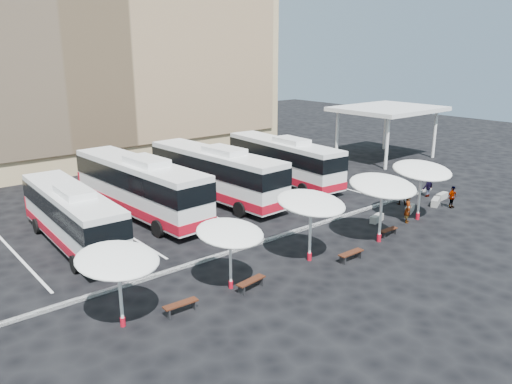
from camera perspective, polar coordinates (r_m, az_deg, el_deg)
ground at (r=28.91m, az=2.31°, el=-5.82°), size 120.00×120.00×0.00m
sandstone_building at (r=54.78m, az=-21.62°, el=16.96°), size 42.00×18.25×29.60m
service_canopy at (r=51.91m, az=14.85°, el=9.03°), size 10.00×8.00×5.20m
curb_divider at (r=29.23m, az=1.65°, el=-5.40°), size 34.00×0.25×0.15m
bay_lines at (r=34.88m, az=-6.55°, el=-2.01°), size 24.15×12.00×0.01m
bus_0 at (r=29.81m, az=-20.31°, el=-2.43°), size 2.98×11.33×3.57m
bus_1 at (r=33.84m, az=-13.19°, el=0.80°), size 3.51×13.08×4.11m
bus_2 at (r=36.58m, az=-4.67°, el=2.27°), size 3.49×12.94×4.07m
bus_3 at (r=41.35m, az=3.13°, el=3.78°), size 3.44×12.35×3.87m
sunshade_0 at (r=20.22m, az=-15.53°, el=-7.52°), size 4.13×4.16×3.39m
sunshade_1 at (r=22.64m, az=-2.98°, el=-4.71°), size 3.65×3.69×3.24m
sunshade_2 at (r=25.65m, az=6.32°, el=-1.27°), size 4.16×4.20×3.73m
sunshade_3 at (r=28.91m, az=14.29°, el=0.67°), size 4.44×4.48×3.93m
sunshade_4 at (r=33.51m, az=18.44°, el=2.33°), size 4.79×4.82×3.86m
wood_bench_0 at (r=21.78m, az=-8.60°, el=-12.69°), size 1.56×0.49×0.47m
wood_bench_1 at (r=23.43m, az=-0.57°, el=-10.28°), size 1.63×0.63×0.49m
wood_bench_2 at (r=26.87m, az=10.80°, el=-7.00°), size 1.60×0.45×0.49m
wood_bench_3 at (r=30.84m, az=14.90°, el=-4.30°), size 1.37×0.38×0.42m
conc_bench_0 at (r=33.14m, az=13.64°, el=-2.95°), size 1.27×0.63×0.45m
conc_bench_1 at (r=35.68m, az=17.17°, el=-1.85°), size 1.26×0.81×0.45m
conc_bench_2 at (r=37.79m, az=19.84°, el=-1.07°), size 1.40×0.91×0.50m
conc_bench_3 at (r=39.48m, az=20.48°, el=-0.45°), size 1.27×0.53×0.46m
passenger_0 at (r=33.34m, az=16.97°, el=-1.87°), size 0.78×0.70×1.80m
passenger_1 at (r=37.10m, az=16.30°, el=-0.01°), size 1.07×1.11×1.81m
passenger_2 at (r=37.43m, az=21.51°, el=-0.55°), size 0.96×0.49×1.56m
passenger_3 at (r=39.64m, az=19.04°, el=0.70°), size 1.15×0.70×1.72m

